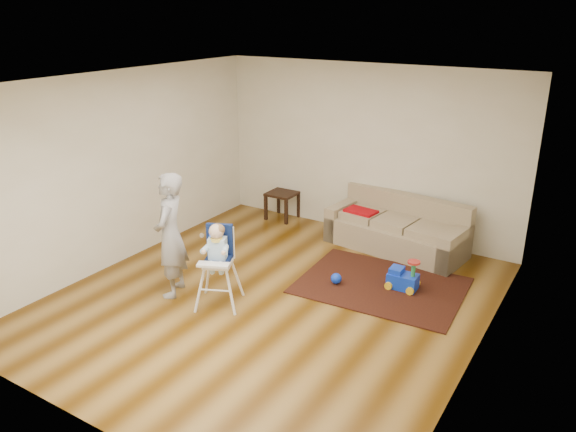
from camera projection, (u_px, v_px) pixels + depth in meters
The scene contains 9 objects.
ground at pixel (271, 299), 7.11m from camera, with size 5.50×5.50×0.00m, color #513007.
room_envelope at pixel (293, 146), 6.87m from camera, with size 5.04×5.52×2.72m.
sofa at pixel (396, 225), 8.44m from camera, with size 2.17×1.11×0.80m.
side_table at pixel (282, 205), 9.76m from camera, with size 0.48×0.48×0.48m, color black, non-canonical shape.
area_rug at pixel (381, 285), 7.45m from camera, with size 2.10×1.57×0.02m, color black.
ride_on_toy at pixel (403, 273), 7.29m from camera, with size 0.38×0.27×0.42m, color #123EF0, non-canonical shape.
toy_ball at pixel (336, 278), 7.46m from camera, with size 0.15×0.15×0.15m, color #123EF0.
high_chair at pixel (218, 266), 6.83m from camera, with size 0.66×0.66×1.07m.
adult at pixel (170, 235), 6.99m from camera, with size 0.59×0.39×1.61m, color #9B9B9E.
Camera 1 is at (3.49, -5.24, 3.47)m, focal length 35.00 mm.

